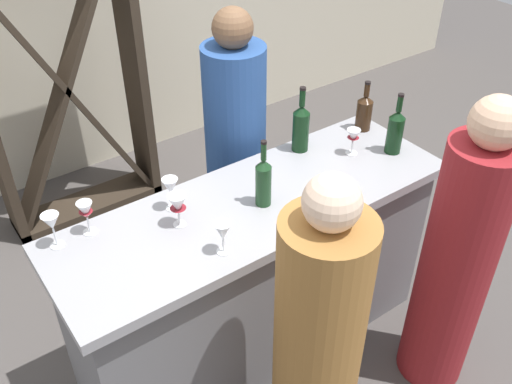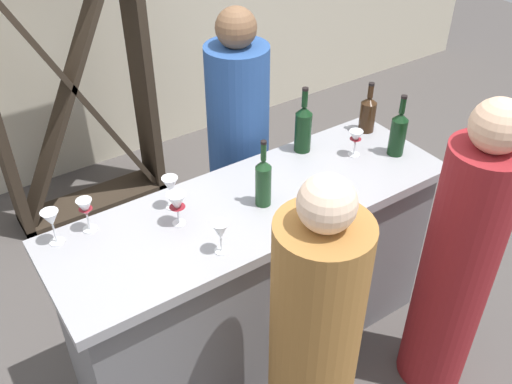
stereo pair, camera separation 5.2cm
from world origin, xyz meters
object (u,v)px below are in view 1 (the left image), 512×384
wine_glass_near_right (178,205)px  person_right_guest (236,163)px  wine_bottle_second_right_amber_brown (364,112)px  wine_bottle_second_left_dark_green (301,127)px  wine_glass_far_right (86,212)px  wine_glass_near_center (353,137)px  wine_glass_near_left (223,232)px  person_center_guest (457,263)px  wine_bottle_leftmost_olive_green (263,181)px  person_left_guest (317,351)px  wine_bottle_center_dark_green (395,130)px  wine_rack (63,87)px  wine_glass_far_center (52,223)px  wine_glass_far_left (170,187)px

wine_glass_near_right → person_right_guest: (0.62, 0.51, -0.30)m
person_right_guest → wine_bottle_second_right_amber_brown: bearing=69.4°
wine_bottle_second_left_dark_green → wine_glass_far_right: size_ratio=2.23×
wine_glass_near_center → wine_glass_far_right: wine_glass_far_right is taller
wine_glass_near_left → wine_glass_near_center: (0.91, 0.24, -0.01)m
wine_bottle_second_left_dark_green → person_center_guest: bearing=-76.3°
wine_bottle_leftmost_olive_green → wine_glass_near_left: (-0.31, -0.16, -0.02)m
wine_bottle_second_left_dark_green → person_right_guest: person_right_guest is taller
wine_bottle_second_left_dark_green → wine_glass_near_right: bearing=-167.8°
wine_glass_near_right → person_left_guest: 0.80m
wine_bottle_center_dark_green → wine_rack: bearing=121.9°
wine_bottle_second_right_amber_brown → person_left_guest: (-0.99, -0.82, -0.36)m
wine_bottle_second_left_dark_green → person_right_guest: 0.50m
wine_glass_far_center → wine_glass_near_left: bearing=-38.7°
wine_glass_far_right → person_right_guest: person_right_guest is taller
person_center_guest → person_right_guest: (-0.38, 1.20, 0.03)m
wine_glass_near_center → wine_glass_far_left: wine_glass_far_left is taller
wine_rack → wine_glass_near_center: (0.89, -1.61, 0.11)m
wine_glass_near_center → person_center_guest: 0.76m
wine_glass_near_right → wine_bottle_second_left_dark_green: bearing=12.2°
person_left_guest → person_right_guest: person_right_guest is taller
wine_bottle_second_left_dark_green → person_right_guest: (-0.16, 0.34, -0.33)m
wine_glass_near_left → wine_bottle_leftmost_olive_green: bearing=27.4°
wine_bottle_center_dark_green → wine_glass_far_right: (-1.47, 0.29, -0.01)m
wine_rack → wine_bottle_center_dark_green: size_ratio=5.90×
wine_glass_far_left → person_center_guest: (0.97, -0.81, -0.35)m
wine_rack → wine_glass_near_right: (-0.08, -1.60, 0.12)m
wine_bottle_second_left_dark_green → wine_bottle_second_right_amber_brown: bearing=-5.0°
wine_glass_near_center → wine_glass_far_right: (-1.29, 0.18, 0.01)m
wine_glass_far_center → wine_glass_far_right: bearing=0.4°
wine_glass_near_center → wine_glass_far_right: bearing=171.9°
wine_bottle_leftmost_olive_green → wine_bottle_second_right_amber_brown: size_ratio=1.17×
wine_glass_far_center → wine_bottle_center_dark_green: bearing=-10.1°
wine_bottle_leftmost_olive_green → wine_glass_far_right: wine_bottle_leftmost_olive_green is taller
wine_glass_far_center → person_left_guest: bearing=-52.5°
person_center_guest → wine_glass_far_right: bearing=71.1°
wine_bottle_second_right_amber_brown → wine_glass_far_right: 1.51m
wine_glass_near_left → person_left_guest: (0.13, -0.44, -0.36)m
wine_glass_near_center → wine_rack: bearing=118.9°
wine_bottle_leftmost_olive_green → person_right_guest: person_right_guest is taller
wine_glass_far_left → wine_glass_far_right: bearing=170.9°
wine_bottle_second_left_dark_green → wine_bottle_second_right_amber_brown: size_ratio=1.25×
wine_glass_near_right → wine_glass_near_left: bearing=-76.7°
wine_bottle_center_dark_green → person_right_guest: size_ratio=0.20×
person_left_guest → wine_rack: bearing=6.3°
wine_glass_near_left → person_center_guest: size_ratio=0.09×
wine_rack → wine_bottle_second_left_dark_green: wine_rack is taller
wine_bottle_second_right_amber_brown → wine_glass_near_right: size_ratio=1.78×
wine_glass_near_center → wine_glass_far_center: size_ratio=0.87×
wine_rack → wine_glass_far_left: 1.49m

